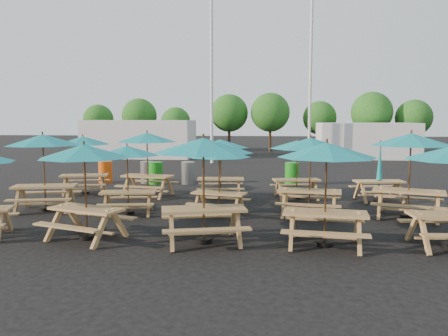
# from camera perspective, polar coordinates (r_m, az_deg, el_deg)

# --- Properties ---
(ground) EXTENTS (120.00, 120.00, 0.00)m
(ground) POSITION_cam_1_polar(r_m,az_deg,el_deg) (14.81, -0.55, -4.89)
(ground) COLOR black
(ground) RESTS_ON ground
(picnic_unit_1) EXTENTS (2.70, 2.70, 2.45)m
(picnic_unit_1) POSITION_cam_1_polar(r_m,az_deg,el_deg) (14.80, -22.58, 2.91)
(picnic_unit_1) COLOR tan
(picnic_unit_1) RESTS_ON ground
(picnic_unit_2) EXTENTS (2.53, 2.53, 2.26)m
(picnic_unit_2) POSITION_cam_1_polar(r_m,az_deg,el_deg) (17.64, -17.93, 3.06)
(picnic_unit_2) COLOR tan
(picnic_unit_2) RESTS_ON ground
(picnic_unit_3) EXTENTS (2.75, 2.75, 2.33)m
(picnic_unit_3) POSITION_cam_1_polar(r_m,az_deg,el_deg) (10.89, -17.78, 1.45)
(picnic_unit_3) COLOR tan
(picnic_unit_3) RESTS_ON ground
(picnic_unit_4) EXTENTS (2.26, 2.26, 2.12)m
(picnic_unit_4) POSITION_cam_1_polar(r_m,az_deg,el_deg) (13.50, -12.53, 1.75)
(picnic_unit_4) COLOR tan
(picnic_unit_4) RESTS_ON ground
(picnic_unit_5) EXTENTS (2.61, 2.61, 2.42)m
(picnic_unit_5) POSITION_cam_1_polar(r_m,az_deg,el_deg) (16.46, -10.02, 3.53)
(picnic_unit_5) COLOR tan
(picnic_unit_5) RESTS_ON ground
(picnic_unit_6) EXTENTS (2.80, 2.80, 2.50)m
(picnic_unit_6) POSITION_cam_1_polar(r_m,az_deg,el_deg) (10.07, -2.70, 2.22)
(picnic_unit_6) COLOR tan
(picnic_unit_6) RESTS_ON ground
(picnic_unit_7) EXTENTS (2.32, 2.32, 2.08)m
(picnic_unit_7) POSITION_cam_1_polar(r_m,az_deg,el_deg) (13.10, -0.64, 1.60)
(picnic_unit_7) COLOR tan
(picnic_unit_7) RESTS_ON ground
(picnic_unit_8) EXTENTS (2.20, 2.20, 2.18)m
(picnic_unit_8) POSITION_cam_1_polar(r_m,az_deg,el_deg) (16.01, -0.45, 2.80)
(picnic_unit_8) COLOR tan
(picnic_unit_8) RESTS_ON ground
(picnic_unit_9) EXTENTS (2.47, 2.47, 2.40)m
(picnic_unit_9) POSITION_cam_1_polar(r_m,az_deg,el_deg) (10.06, 13.25, 1.57)
(picnic_unit_9) COLOR tan
(picnic_unit_9) RESTS_ON ground
(picnic_unit_10) EXTENTS (2.52, 2.52, 2.38)m
(picnic_unit_10) POSITION_cam_1_polar(r_m,az_deg,el_deg) (13.17, 11.21, 2.64)
(picnic_unit_10) COLOR tan
(picnic_unit_10) RESTS_ON ground
(picnic_unit_11) EXTENTS (2.32, 2.32, 2.15)m
(picnic_unit_11) POSITION_cam_1_polar(r_m,az_deg,el_deg) (16.02, 9.53, 2.64)
(picnic_unit_11) COLOR tan
(picnic_unit_11) RESTS_ON ground
(picnic_unit_13) EXTENTS (2.93, 2.93, 2.52)m
(picnic_unit_13) POSITION_cam_1_polar(r_m,az_deg,el_deg) (13.70, 23.22, 2.90)
(picnic_unit_13) COLOR tan
(picnic_unit_13) RESTS_ON ground
(picnic_unit_14) EXTENTS (1.90, 1.72, 2.17)m
(picnic_unit_14) POSITION_cam_1_polar(r_m,az_deg,el_deg) (16.40, 19.62, -0.99)
(picnic_unit_14) COLOR tan
(picnic_unit_14) RESTS_ON ground
(waste_bin_0) EXTENTS (0.62, 0.62, 0.99)m
(waste_bin_0) POSITION_cam_1_polar(r_m,az_deg,el_deg) (20.64, -15.23, -0.49)
(waste_bin_0) COLOR #EB520D
(waste_bin_0) RESTS_ON ground
(waste_bin_1) EXTENTS (0.62, 0.62, 0.99)m
(waste_bin_1) POSITION_cam_1_polar(r_m,az_deg,el_deg) (20.07, -9.99, -0.55)
(waste_bin_1) COLOR gray
(waste_bin_1) RESTS_ON ground
(waste_bin_2) EXTENTS (0.62, 0.62, 0.99)m
(waste_bin_2) POSITION_cam_1_polar(r_m,az_deg,el_deg) (19.72, -8.88, -0.66)
(waste_bin_2) COLOR #198919
(waste_bin_2) RESTS_ON ground
(waste_bin_3) EXTENTS (0.62, 0.62, 0.99)m
(waste_bin_3) POSITION_cam_1_polar(r_m,az_deg,el_deg) (19.62, -4.72, -0.64)
(waste_bin_3) COLOR gray
(waste_bin_3) RESTS_ON ground
(waste_bin_4) EXTENTS (0.62, 0.62, 0.99)m
(waste_bin_4) POSITION_cam_1_polar(r_m,az_deg,el_deg) (19.50, 8.87, -0.74)
(waste_bin_4) COLOR #198919
(waste_bin_4) RESTS_ON ground
(mast_0) EXTENTS (0.20, 0.20, 12.00)m
(mast_0) POSITION_cam_1_polar(r_m,az_deg,el_deg) (28.82, -1.63, 12.61)
(mast_0) COLOR silver
(mast_0) RESTS_ON ground
(mast_1) EXTENTS (0.20, 0.20, 12.00)m
(mast_1) POSITION_cam_1_polar(r_m,az_deg,el_deg) (30.74, 11.24, 12.10)
(mast_1) COLOR silver
(mast_1) RESTS_ON ground
(event_tent_0) EXTENTS (8.00, 4.00, 2.80)m
(event_tent_0) POSITION_cam_1_polar(r_m,az_deg,el_deg) (33.84, -10.91, 3.78)
(event_tent_0) COLOR silver
(event_tent_0) RESTS_ON ground
(event_tent_1) EXTENTS (7.00, 4.00, 2.60)m
(event_tent_1) POSITION_cam_1_polar(r_m,az_deg,el_deg) (34.30, 18.08, 3.45)
(event_tent_1) COLOR silver
(event_tent_1) RESTS_ON ground
(tree_0) EXTENTS (2.80, 2.80, 4.24)m
(tree_0) POSITION_cam_1_polar(r_m,az_deg,el_deg) (42.64, -16.09, 6.10)
(tree_0) COLOR #382314
(tree_0) RESTS_ON ground
(tree_1) EXTENTS (3.11, 3.11, 4.72)m
(tree_1) POSITION_cam_1_polar(r_m,az_deg,el_deg) (39.96, -10.99, 6.68)
(tree_1) COLOR #382314
(tree_1) RESTS_ON ground
(tree_2) EXTENTS (2.59, 2.59, 3.93)m
(tree_2) POSITION_cam_1_polar(r_m,az_deg,el_deg) (38.91, -6.31, 6.00)
(tree_2) COLOR #382314
(tree_2) RESTS_ON ground
(tree_3) EXTENTS (3.36, 3.36, 5.09)m
(tree_3) POSITION_cam_1_polar(r_m,az_deg,el_deg) (39.29, 0.68, 7.18)
(tree_3) COLOR #382314
(tree_3) RESTS_ON ground
(tree_4) EXTENTS (3.41, 3.41, 5.17)m
(tree_4) POSITION_cam_1_polar(r_m,az_deg,el_deg) (38.70, 6.06, 7.23)
(tree_4) COLOR #382314
(tree_4) RESTS_ON ground
(tree_5) EXTENTS (2.94, 2.94, 4.45)m
(tree_5) POSITION_cam_1_polar(r_m,az_deg,el_deg) (39.39, 12.39, 6.40)
(tree_5) COLOR #382314
(tree_5) RESTS_ON ground
(tree_6) EXTENTS (3.38, 3.38, 5.13)m
(tree_6) POSITION_cam_1_polar(r_m,az_deg,el_deg) (38.34, 18.73, 6.89)
(tree_6) COLOR #382314
(tree_6) RESTS_ON ground
(tree_7) EXTENTS (2.95, 2.95, 4.48)m
(tree_7) POSITION_cam_1_polar(r_m,az_deg,el_deg) (39.27, 23.55, 6.04)
(tree_7) COLOR #382314
(tree_7) RESTS_ON ground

